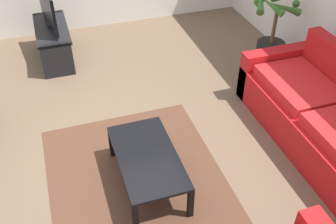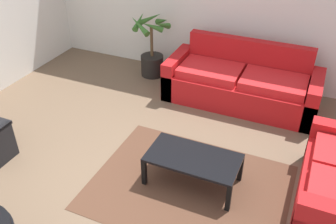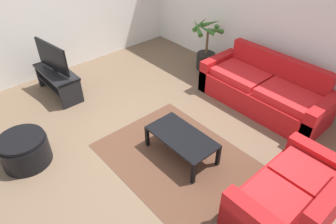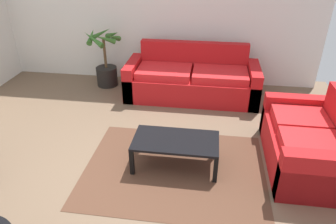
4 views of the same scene
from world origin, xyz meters
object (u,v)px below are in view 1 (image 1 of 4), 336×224
at_px(couch_main, 328,122).
at_px(tv, 47,7).
at_px(potted_palm, 272,38).
at_px(tv_stand, 53,38).
at_px(coffee_table, 147,159).

distance_m(couch_main, tv, 3.85).
bearing_deg(tv, potted_palm, 67.72).
distance_m(tv_stand, tv, 0.46).
bearing_deg(couch_main, potted_palm, 171.03).
xyz_separation_m(tv, potted_palm, (1.17, 2.85, -0.36)).
xyz_separation_m(couch_main, potted_palm, (-1.65, 0.26, 0.12)).
distance_m(tv_stand, coffee_table, 2.83).
bearing_deg(tv, coffee_table, 12.35).
distance_m(couch_main, tv_stand, 3.82).
bearing_deg(potted_palm, tv_stand, -112.25).
bearing_deg(potted_palm, coffee_table, -54.49).
height_order(tv, potted_palm, potted_palm).
bearing_deg(tv_stand, potted_palm, 67.75).
bearing_deg(tv_stand, coffee_table, 12.41).
height_order(coffee_table, potted_palm, potted_palm).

